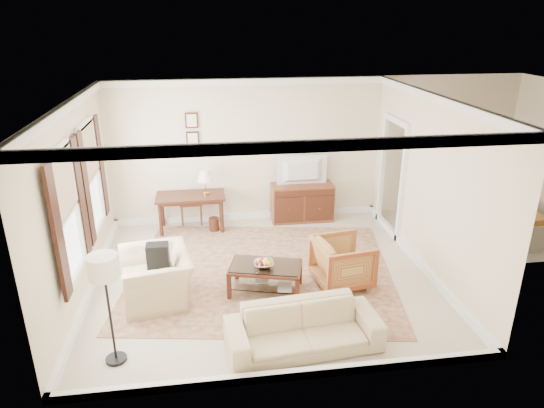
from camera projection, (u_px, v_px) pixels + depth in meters
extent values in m
cube|color=beige|center=(263.00, 276.00, 8.01)|extent=(5.50, 5.00, 0.01)
cube|color=white|center=(261.00, 99.00, 6.95)|extent=(5.50, 5.00, 0.01)
cube|color=beige|center=(247.00, 151.00, 9.79)|extent=(5.50, 0.01, 2.90)
cube|color=beige|center=(290.00, 273.00, 5.18)|extent=(5.50, 0.01, 2.90)
cube|color=beige|center=(77.00, 203.00, 7.12)|extent=(0.01, 5.00, 2.90)
cube|color=beige|center=(430.00, 185.00, 7.84)|extent=(0.01, 5.00, 2.90)
cube|color=beige|center=(467.00, 232.00, 9.63)|extent=(3.00, 2.70, 0.01)
cube|color=#5D271F|center=(262.00, 272.00, 8.13)|extent=(4.81, 4.30, 0.01)
cube|color=#3B1B11|center=(191.00, 196.00, 9.50)|extent=(1.34, 0.67, 0.05)
cylinder|color=#3B1B11|center=(161.00, 220.00, 9.32)|extent=(0.07, 0.07, 0.68)
cylinder|color=#3B1B11|center=(222.00, 217.00, 9.48)|extent=(0.07, 0.07, 0.68)
cylinder|color=#3B1B11|center=(162.00, 210.00, 9.79)|extent=(0.07, 0.07, 0.68)
cylinder|color=#3B1B11|center=(221.00, 207.00, 9.95)|extent=(0.07, 0.07, 0.68)
cube|color=brown|center=(302.00, 202.00, 10.06)|extent=(1.27, 0.49, 0.78)
imported|color=black|center=(303.00, 162.00, 9.73)|extent=(0.98, 0.56, 0.13)
cube|color=#3B1B11|center=(266.00, 267.00, 7.41)|extent=(1.22, 0.91, 0.04)
cube|color=silver|center=(266.00, 265.00, 7.40)|extent=(1.14, 0.83, 0.01)
cube|color=silver|center=(266.00, 282.00, 7.51)|extent=(1.12, 0.81, 0.02)
cube|color=#3B1B11|center=(229.00, 287.00, 7.29)|extent=(0.07, 0.07, 0.42)
cube|color=#3B1B11|center=(297.00, 291.00, 7.16)|extent=(0.07, 0.07, 0.42)
cube|color=#3B1B11|center=(237.00, 268.00, 7.82)|extent=(0.07, 0.07, 0.42)
cube|color=#3B1B11|center=(300.00, 272.00, 7.69)|extent=(0.07, 0.07, 0.42)
imported|color=silver|center=(264.00, 263.00, 7.34)|extent=(0.42, 0.42, 0.10)
imported|color=brown|center=(255.00, 278.00, 7.58)|extent=(0.28, 0.08, 0.38)
imported|color=brown|center=(278.00, 286.00, 7.36)|extent=(0.28, 0.09, 0.38)
imported|color=brown|center=(343.00, 260.00, 7.62)|extent=(0.89, 0.94, 0.85)
imported|color=#CFB88C|center=(156.00, 269.00, 7.20)|extent=(0.94, 1.26, 1.00)
cube|color=black|center=(158.00, 255.00, 7.09)|extent=(0.30, 0.37, 0.40)
imported|color=#CFB88C|center=(304.00, 322.00, 6.16)|extent=(2.01, 0.76, 0.77)
cylinder|color=black|center=(116.00, 359.00, 6.05)|extent=(0.26, 0.26, 0.04)
cylinder|color=black|center=(110.00, 318.00, 5.82)|extent=(0.03, 0.03, 1.23)
cylinder|color=silver|center=(103.00, 267.00, 5.57)|extent=(0.36, 0.36, 0.28)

